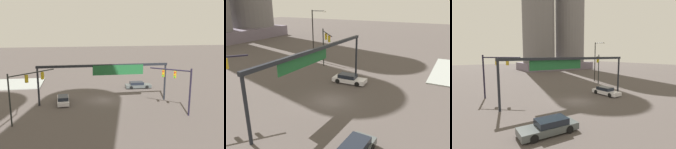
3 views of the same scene
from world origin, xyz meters
The scene contains 5 objects.
ground_plane centered at (0.00, 0.00, 0.00)m, with size 198.80×198.80×0.00m, color #4C4441.
traffic_signal_near_corner centered at (10.33, 7.08, 4.54)m, with size 4.80×4.59×6.26m.
streetlamp_curved_arm centered at (14.03, 11.79, 5.24)m, with size 0.60×2.84×9.05m.
overhead_sign_gantry centered at (-0.46, 1.43, 4.98)m, with size 19.63×0.43×5.93m.
sedan_car_waiting_far centered at (6.20, 0.82, 0.57)m, with size 2.03×4.58×1.21m.
Camera 2 is at (-19.06, -11.58, 10.55)m, focal length 35.51 mm.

